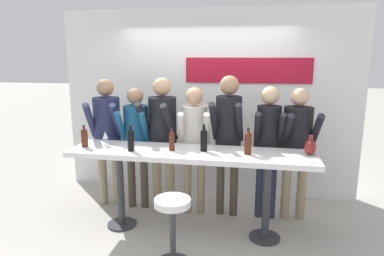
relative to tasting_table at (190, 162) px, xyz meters
name	(u,v)px	position (x,y,z in m)	size (l,w,h in m)	color
ground_plane	(191,231)	(0.00, 0.00, -0.88)	(40.00, 40.00, 0.00)	#B2ADA3
back_wall	(207,103)	(0.01, 1.35, 0.51)	(4.43, 0.12, 2.76)	white
tasting_table	(190,162)	(0.00, 0.00, 0.00)	(2.83, 0.64, 1.01)	white
bar_stool	(173,222)	(-0.05, -0.70, -0.40)	(0.38, 0.38, 0.72)	#333338
person_far_left	(107,128)	(-1.27, 0.57, 0.23)	(0.49, 0.60, 1.78)	gray
person_left	(136,135)	(-0.85, 0.55, 0.16)	(0.42, 0.53, 1.67)	#473D33
person_center_left	(162,130)	(-0.48, 0.54, 0.25)	(0.50, 0.62, 1.81)	gray
person_center	(194,137)	(-0.05, 0.51, 0.18)	(0.44, 0.56, 1.69)	gray
person_center_right	(228,129)	(0.39, 0.54, 0.29)	(0.41, 0.56, 1.84)	#473D33
person_right	(268,137)	(0.89, 0.55, 0.21)	(0.36, 0.50, 1.72)	#23283D
person_far_right	(297,140)	(1.24, 0.58, 0.18)	(0.48, 0.58, 1.71)	gray
wine_bottle_0	(204,139)	(0.15, 0.03, 0.28)	(0.08, 0.08, 0.31)	black
wine_bottle_1	(248,142)	(0.65, -0.01, 0.27)	(0.08, 0.08, 0.30)	#4C1E0F
wine_bottle_2	(172,140)	(-0.22, -0.01, 0.25)	(0.07, 0.07, 0.26)	#4C1E0F
wine_bottle_3	(131,139)	(-0.67, -0.12, 0.28)	(0.07, 0.07, 0.31)	black
wine_bottle_4	(84,137)	(-1.28, -0.05, 0.26)	(0.08, 0.08, 0.26)	#4C1E0F
wine_glass_0	(105,136)	(-1.06, 0.05, 0.26)	(0.07, 0.07, 0.18)	silver
decorative_vase	(310,147)	(1.33, 0.09, 0.22)	(0.13, 0.13, 0.22)	maroon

